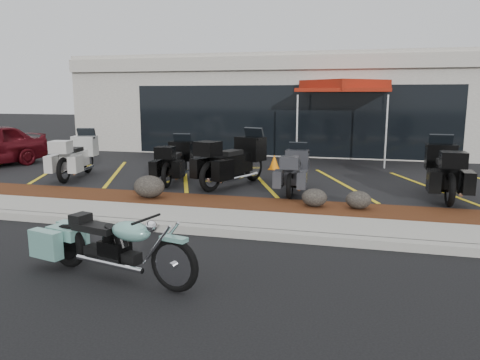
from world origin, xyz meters
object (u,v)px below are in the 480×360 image
(hero_cruiser, at_px, (174,257))
(traffic_cone, at_px, (274,162))
(popup_canopy, at_px, (344,88))
(touring_white, at_px, (87,151))

(hero_cruiser, bearing_deg, traffic_cone, 106.34)
(popup_canopy, bearing_deg, hero_cruiser, -95.19)
(traffic_cone, distance_m, popup_canopy, 3.92)
(touring_white, distance_m, popup_canopy, 8.75)
(hero_cruiser, bearing_deg, touring_white, 142.66)
(hero_cruiser, relative_size, traffic_cone, 5.81)
(hero_cruiser, xyz_separation_m, traffic_cone, (-0.43, 9.12, -0.09))
(touring_white, relative_size, traffic_cone, 5.02)
(hero_cruiser, distance_m, popup_canopy, 11.92)
(hero_cruiser, relative_size, touring_white, 1.16)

